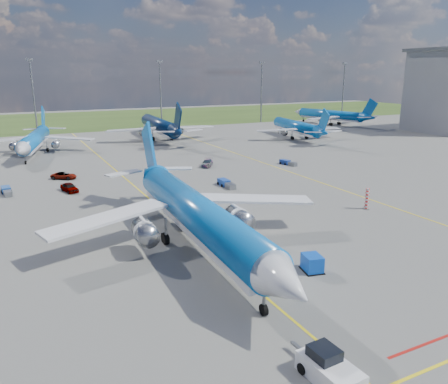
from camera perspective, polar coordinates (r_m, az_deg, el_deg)
name	(u,v)px	position (r m, az deg, el deg)	size (l,w,h in m)	color
ground	(228,265)	(44.34, 0.52, -9.54)	(400.00, 400.00, 0.00)	#525250
grass_strip	(58,121)	(187.68, -20.92, 8.65)	(400.00, 80.00, 0.01)	#2D4719
taxiway_lines	(148,197)	(68.75, -9.85, -0.63)	(60.25, 160.00, 0.02)	yellow
floodlight_masts	(101,92)	(148.69, -15.79, 12.44)	(202.20, 0.50, 22.70)	slate
warning_post	(367,199)	(64.61, 18.16, -0.84)	(0.50, 0.50, 3.00)	red
bg_jet_nnw	(36,154)	(112.99, -23.36, 4.58)	(28.52, 37.44, 9.80)	#0C61B4
bg_jet_n	(160,139)	(128.78, -8.36, 6.85)	(32.98, 43.29, 11.34)	#071E41
bg_jet_ne	(296,138)	(131.08, 9.35, 6.96)	(27.82, 36.51, 9.56)	#0C61B4
bg_jet_ene	(329,124)	(168.81, 13.60, 8.58)	(29.08, 38.16, 10.00)	#0C61B4
main_airliner	(198,249)	(48.30, -3.48, -7.41)	(33.90, 44.49, 11.65)	#0C61B4
pushback_tug	(329,369)	(30.10, 13.51, -21.52)	(2.44, 5.96, 2.00)	silver
uld_container	(312,263)	(43.70, 11.45, -9.09)	(1.63, 2.03, 1.63)	#0C44B2
service_car_a	(69,187)	(74.76, -19.54, 0.56)	(1.72, 4.27, 1.45)	#999999
service_car_b	(64,176)	(84.16, -20.18, 2.02)	(2.07, 4.50, 1.25)	#999999
service_car_c	(207,163)	(89.91, -2.22, 3.81)	(1.94, 4.78, 1.39)	#999999
baggage_tug_w	(226,184)	(73.81, 0.26, 1.10)	(1.39, 4.78, 1.07)	#193F99
baggage_tug_c	(7,191)	(77.46, -26.52, 0.12)	(1.57, 4.56, 1.00)	navy
baggage_tug_e	(288,163)	(92.32, 8.31, 3.80)	(1.94, 4.31, 0.94)	navy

